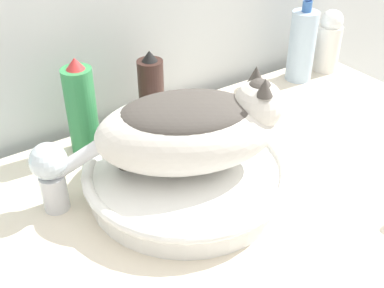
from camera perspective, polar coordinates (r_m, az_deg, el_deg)
sink_basin at (r=0.86m, az=-0.64°, el=-3.69°), size 0.37×0.37×0.06m
cat at (r=0.80m, az=-0.10°, el=2.08°), size 0.35×0.34×0.16m
faucet at (r=0.82m, az=-15.64°, el=-2.84°), size 0.16×0.09×0.15m
lotion_bottle_white at (r=1.33m, az=15.90°, el=11.67°), size 0.06×0.06×0.16m
soap_pump_bottle at (r=1.25m, az=12.90°, el=11.32°), size 0.07×0.07×0.21m
hairspray_can_black at (r=1.01m, az=-4.83°, el=5.97°), size 0.05×0.05×0.18m
spray_bottle_trigger at (r=0.95m, az=-12.96°, el=4.01°), size 0.06×0.06×0.20m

